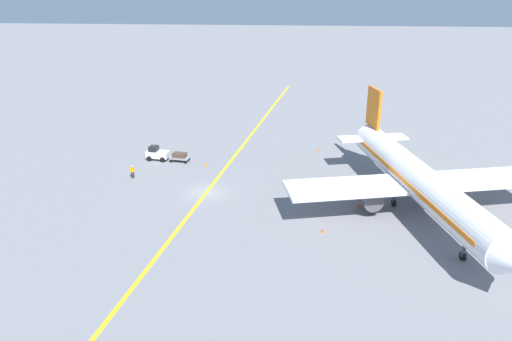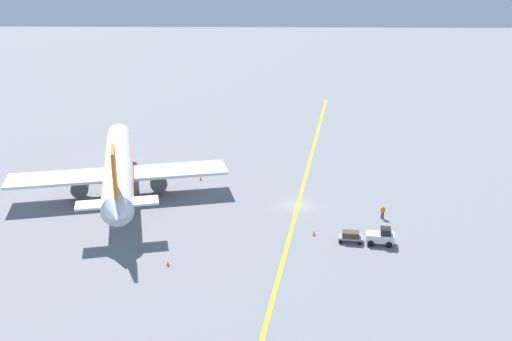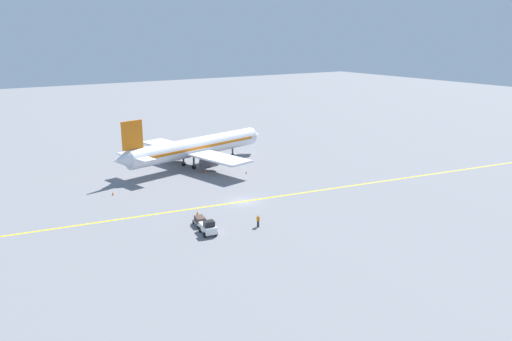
{
  "view_description": "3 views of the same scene",
  "coord_description": "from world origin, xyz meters",
  "px_view_note": "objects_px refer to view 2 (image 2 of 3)",
  "views": [
    {
      "loc": [
        -9.99,
        53.25,
        24.25
      ],
      "look_at": [
        -5.73,
        -1.93,
        2.19
      ],
      "focal_mm": 35.0,
      "sensor_mm": 36.0,
      "label": 1
    },
    {
      "loc": [
        -3.56,
        -69.87,
        29.89
      ],
      "look_at": [
        -5.31,
        0.89,
        4.4
      ],
      "focal_mm": 42.0,
      "sensor_mm": 36.0,
      "label": 2
    },
    {
      "loc": [
        62.44,
        -37.46,
        24.95
      ],
      "look_at": [
        0.92,
        1.86,
        4.91
      ],
      "focal_mm": 35.0,
      "sensor_mm": 36.0,
      "label": 3
    }
  ],
  "objects_px": {
    "traffic_cone_mid_apron": "(168,263)",
    "traffic_cone_far_edge": "(201,179)",
    "baggage_tug_white": "(381,237)",
    "traffic_cone_near_nose": "(314,233)",
    "airplane_at_gate": "(119,168)",
    "baggage_cart_trailing": "(350,236)",
    "traffic_cone_by_wingtip": "(164,195)",
    "ground_crew_worker": "(383,212)"
  },
  "relations": [
    {
      "from": "traffic_cone_near_nose",
      "to": "baggage_cart_trailing",
      "type": "bearing_deg",
      "value": -21.12
    },
    {
      "from": "baggage_tug_white",
      "to": "traffic_cone_mid_apron",
      "type": "distance_m",
      "value": 23.23
    },
    {
      "from": "airplane_at_gate",
      "to": "baggage_cart_trailing",
      "type": "xyz_separation_m",
      "value": [
        28.74,
        -13.19,
        -2.95
      ]
    },
    {
      "from": "ground_crew_worker",
      "to": "traffic_cone_by_wingtip",
      "type": "relative_size",
      "value": 3.05
    },
    {
      "from": "ground_crew_worker",
      "to": "traffic_cone_by_wingtip",
      "type": "height_order",
      "value": "ground_crew_worker"
    },
    {
      "from": "baggage_cart_trailing",
      "to": "traffic_cone_by_wingtip",
      "type": "bearing_deg",
      "value": 151.33
    },
    {
      "from": "baggage_cart_trailing",
      "to": "traffic_cone_near_nose",
      "type": "distance_m",
      "value": 4.23
    },
    {
      "from": "airplane_at_gate",
      "to": "baggage_tug_white",
      "type": "relative_size",
      "value": 11.06
    },
    {
      "from": "traffic_cone_by_wingtip",
      "to": "baggage_tug_white",
      "type": "bearing_deg",
      "value": -26.4
    },
    {
      "from": "baggage_tug_white",
      "to": "traffic_cone_mid_apron",
      "type": "xyz_separation_m",
      "value": [
        -22.57,
        -5.45,
        -0.63
      ]
    },
    {
      "from": "traffic_cone_by_wingtip",
      "to": "airplane_at_gate",
      "type": "bearing_deg",
      "value": 173.4
    },
    {
      "from": "traffic_cone_near_nose",
      "to": "traffic_cone_far_edge",
      "type": "relative_size",
      "value": 1.0
    },
    {
      "from": "traffic_cone_by_wingtip",
      "to": "traffic_cone_far_edge",
      "type": "bearing_deg",
      "value": 56.33
    },
    {
      "from": "airplane_at_gate",
      "to": "traffic_cone_mid_apron",
      "type": "xyz_separation_m",
      "value": [
        9.43,
        -19.11,
        -3.43
      ]
    },
    {
      "from": "baggage_tug_white",
      "to": "ground_crew_worker",
      "type": "height_order",
      "value": "baggage_tug_white"
    },
    {
      "from": "airplane_at_gate",
      "to": "ground_crew_worker",
      "type": "relative_size",
      "value": 20.96
    },
    {
      "from": "traffic_cone_mid_apron",
      "to": "traffic_cone_far_edge",
      "type": "xyz_separation_m",
      "value": [
        0.59,
        24.69,
        0.0
      ]
    },
    {
      "from": "ground_crew_worker",
      "to": "baggage_tug_white",
      "type": "bearing_deg",
      "value": -101.42
    },
    {
      "from": "baggage_cart_trailing",
      "to": "traffic_cone_mid_apron",
      "type": "distance_m",
      "value": 20.2
    },
    {
      "from": "baggage_tug_white",
      "to": "baggage_cart_trailing",
      "type": "relative_size",
      "value": 1.15
    },
    {
      "from": "baggage_tug_white",
      "to": "traffic_cone_mid_apron",
      "type": "relative_size",
      "value": 5.79
    },
    {
      "from": "baggage_cart_trailing",
      "to": "traffic_cone_far_edge",
      "type": "distance_m",
      "value": 26.51
    },
    {
      "from": "baggage_cart_trailing",
      "to": "ground_crew_worker",
      "type": "relative_size",
      "value": 1.65
    },
    {
      "from": "baggage_cart_trailing",
      "to": "traffic_cone_far_edge",
      "type": "relative_size",
      "value": 5.04
    },
    {
      "from": "baggage_cart_trailing",
      "to": "traffic_cone_near_nose",
      "type": "height_order",
      "value": "baggage_cart_trailing"
    },
    {
      "from": "airplane_at_gate",
      "to": "traffic_cone_by_wingtip",
      "type": "relative_size",
      "value": 64.02
    },
    {
      "from": "traffic_cone_mid_apron",
      "to": "baggage_tug_white",
      "type": "bearing_deg",
      "value": 13.59
    },
    {
      "from": "traffic_cone_by_wingtip",
      "to": "ground_crew_worker",
      "type": "bearing_deg",
      "value": -12.66
    },
    {
      "from": "airplane_at_gate",
      "to": "traffic_cone_mid_apron",
      "type": "relative_size",
      "value": 64.02
    },
    {
      "from": "ground_crew_worker",
      "to": "traffic_cone_far_edge",
      "type": "relative_size",
      "value": 3.05
    },
    {
      "from": "traffic_cone_by_wingtip",
      "to": "traffic_cone_far_edge",
      "type": "distance_m",
      "value": 7.52
    },
    {
      "from": "airplane_at_gate",
      "to": "traffic_cone_far_edge",
      "type": "relative_size",
      "value": 64.02
    },
    {
      "from": "ground_crew_worker",
      "to": "traffic_cone_mid_apron",
      "type": "distance_m",
      "value": 26.9
    },
    {
      "from": "baggage_cart_trailing",
      "to": "traffic_cone_by_wingtip",
      "type": "relative_size",
      "value": 5.04
    },
    {
      "from": "baggage_tug_white",
      "to": "traffic_cone_by_wingtip",
      "type": "distance_m",
      "value": 29.2
    },
    {
      "from": "traffic_cone_far_edge",
      "to": "traffic_cone_mid_apron",
      "type": "bearing_deg",
      "value": -91.37
    },
    {
      "from": "baggage_tug_white",
      "to": "traffic_cone_near_nose",
      "type": "bearing_deg",
      "value": 164.59
    },
    {
      "from": "traffic_cone_mid_apron",
      "to": "airplane_at_gate",
      "type": "bearing_deg",
      "value": 116.27
    },
    {
      "from": "baggage_cart_trailing",
      "to": "traffic_cone_far_edge",
      "type": "height_order",
      "value": "baggage_cart_trailing"
    },
    {
      "from": "ground_crew_worker",
      "to": "traffic_cone_far_edge",
      "type": "bearing_deg",
      "value": 151.96
    },
    {
      "from": "ground_crew_worker",
      "to": "traffic_cone_near_nose",
      "type": "relative_size",
      "value": 3.05
    },
    {
      "from": "airplane_at_gate",
      "to": "baggage_cart_trailing",
      "type": "relative_size",
      "value": 12.7
    }
  ]
}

